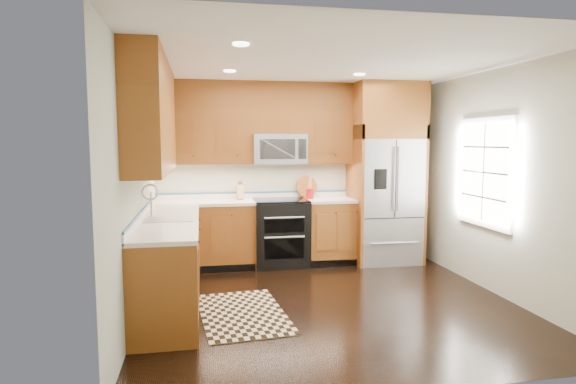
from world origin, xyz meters
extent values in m
plane|color=black|center=(0.00, 0.00, 0.00)|extent=(4.00, 4.00, 0.00)
cube|color=#B1B4A2|center=(0.00, 2.00, 1.30)|extent=(4.00, 0.02, 2.60)
cube|color=#B1B4A2|center=(-2.00, 0.00, 1.30)|extent=(0.02, 4.00, 2.60)
cube|color=#B1B4A2|center=(2.00, 0.00, 1.30)|extent=(0.02, 4.00, 2.60)
cube|color=white|center=(1.98, 0.20, 1.40)|extent=(0.04, 1.10, 1.30)
cube|color=white|center=(1.97, 0.20, 1.40)|extent=(0.02, 0.95, 1.15)
cube|color=brown|center=(-1.31, 1.70, 0.45)|extent=(1.37, 0.60, 0.90)
cube|color=brown|center=(0.49, 1.70, 0.45)|extent=(0.72, 0.60, 0.90)
cube|color=brown|center=(-1.70, 0.20, 0.45)|extent=(0.60, 2.40, 0.90)
cube|color=beige|center=(-0.57, 1.70, 0.92)|extent=(2.85, 0.62, 0.04)
cube|color=beige|center=(-1.70, 0.20, 0.92)|extent=(0.62, 2.40, 0.04)
cube|color=brown|center=(-0.57, 1.83, 1.83)|extent=(2.85, 0.33, 0.75)
cube|color=brown|center=(-1.83, 0.20, 1.83)|extent=(0.33, 2.40, 0.75)
cube|color=brown|center=(-0.57, 1.83, 2.40)|extent=(2.85, 0.33, 0.40)
cube|color=brown|center=(-1.83, 0.20, 2.40)|extent=(0.33, 2.40, 0.40)
cube|color=black|center=(-0.25, 1.67, 0.46)|extent=(0.76, 0.64, 0.92)
cube|color=black|center=(-0.25, 1.67, 0.94)|extent=(0.76, 0.60, 0.02)
cube|color=black|center=(-0.25, 1.35, 0.62)|extent=(0.55, 0.01, 0.18)
cube|color=black|center=(-0.25, 1.35, 0.30)|extent=(0.55, 0.01, 0.28)
cylinder|color=#B2B2B7|center=(-0.25, 1.33, 0.74)|extent=(0.55, 0.02, 0.02)
cylinder|color=#B2B2B7|center=(-0.25, 1.33, 0.47)|extent=(0.55, 0.02, 0.02)
cube|color=#B2B2B7|center=(-0.25, 1.80, 1.66)|extent=(0.76, 0.40, 0.42)
cube|color=black|center=(-0.30, 1.60, 1.66)|extent=(0.50, 0.01, 0.28)
cube|color=#B2B2B7|center=(1.30, 1.63, 0.90)|extent=(0.90, 0.74, 1.80)
cube|color=black|center=(1.30, 1.26, 1.25)|extent=(0.01, 0.01, 1.08)
cube|color=black|center=(1.08, 1.25, 1.25)|extent=(0.18, 0.01, 0.28)
cube|color=brown|center=(0.83, 1.63, 1.00)|extent=(0.04, 0.74, 2.00)
cube|color=brown|center=(1.77, 1.63, 1.00)|extent=(0.04, 0.74, 2.00)
cube|color=brown|center=(1.30, 1.63, 2.20)|extent=(0.98, 0.74, 0.80)
cube|color=#B2B2B7|center=(-1.70, 0.20, 0.95)|extent=(0.50, 0.42, 0.02)
cylinder|color=#B2B2B7|center=(-1.90, 0.42, 1.08)|extent=(0.02, 0.02, 0.28)
torus|color=#B2B2B7|center=(-1.90, 0.34, 1.22)|extent=(0.18, 0.02, 0.18)
cube|color=black|center=(-0.96, -0.21, 0.01)|extent=(0.96, 1.47, 0.01)
cube|color=tan|center=(-0.81, 1.86, 1.04)|extent=(0.10, 0.13, 0.20)
cylinder|color=maroon|center=(0.19, 1.72, 1.01)|extent=(0.14, 0.14, 0.15)
cylinder|color=brown|center=(0.19, 1.94, 0.95)|extent=(0.35, 0.35, 0.02)
camera|label=1|loc=(-1.36, -5.01, 1.77)|focal=30.00mm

